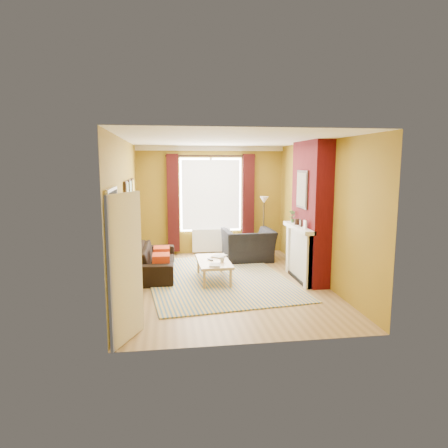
{
  "coord_description": "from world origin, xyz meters",
  "views": [
    {
      "loc": [
        -1.12,
        -7.62,
        2.36
      ],
      "look_at": [
        0.0,
        0.25,
        1.15
      ],
      "focal_mm": 32.0,
      "sensor_mm": 36.0,
      "label": 1
    }
  ],
  "objects_px": {
    "armchair": "(248,245)",
    "floor_lamp": "(264,209)",
    "sofa": "(155,260)",
    "wicker_stool": "(241,246)",
    "coffee_table": "(213,262)"
  },
  "relations": [
    {
      "from": "armchair",
      "to": "floor_lamp",
      "type": "distance_m",
      "value": 1.07
    },
    {
      "from": "sofa",
      "to": "floor_lamp",
      "type": "height_order",
      "value": "floor_lamp"
    },
    {
      "from": "sofa",
      "to": "armchair",
      "type": "bearing_deg",
      "value": -67.07
    },
    {
      "from": "wicker_stool",
      "to": "floor_lamp",
      "type": "bearing_deg",
      "value": -19.17
    },
    {
      "from": "armchair",
      "to": "floor_lamp",
      "type": "relative_size",
      "value": 0.77
    },
    {
      "from": "armchair",
      "to": "floor_lamp",
      "type": "height_order",
      "value": "floor_lamp"
    },
    {
      "from": "sofa",
      "to": "wicker_stool",
      "type": "bearing_deg",
      "value": -53.33
    },
    {
      "from": "armchair",
      "to": "wicker_stool",
      "type": "relative_size",
      "value": 2.53
    },
    {
      "from": "wicker_stool",
      "to": "coffee_table",
      "type": "bearing_deg",
      "value": -113.82
    },
    {
      "from": "wicker_stool",
      "to": "armchair",
      "type": "bearing_deg",
      "value": -84.79
    },
    {
      "from": "wicker_stool",
      "to": "sofa",
      "type": "bearing_deg",
      "value": -144.75
    },
    {
      "from": "wicker_stool",
      "to": "floor_lamp",
      "type": "relative_size",
      "value": 0.31
    },
    {
      "from": "coffee_table",
      "to": "sofa",
      "type": "bearing_deg",
      "value": 149.33
    },
    {
      "from": "coffee_table",
      "to": "armchair",
      "type": "bearing_deg",
      "value": 55.01
    },
    {
      "from": "wicker_stool",
      "to": "floor_lamp",
      "type": "xyz_separation_m",
      "value": [
        0.56,
        -0.19,
        0.98
      ]
    }
  ]
}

